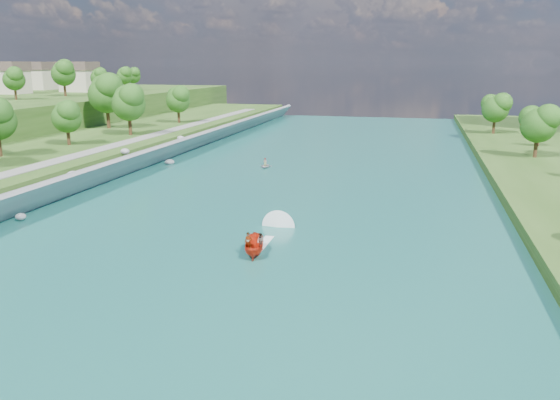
# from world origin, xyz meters

# --- Properties ---
(ground) EXTENTS (260.00, 260.00, 0.00)m
(ground) POSITION_xyz_m (0.00, 0.00, 0.00)
(ground) COLOR #2D5119
(ground) RESTS_ON ground
(river_water) EXTENTS (55.00, 240.00, 0.10)m
(river_water) POSITION_xyz_m (0.00, 20.00, 0.05)
(river_water) COLOR #185C5E
(river_water) RESTS_ON ground
(ridge_west) EXTENTS (60.00, 120.00, 9.00)m
(ridge_west) POSITION_xyz_m (-82.50, 95.00, 4.50)
(ridge_west) COLOR #2D5119
(ridge_west) RESTS_ON ground
(riprap_bank) EXTENTS (5.15, 236.00, 4.51)m
(riprap_bank) POSITION_xyz_m (-25.87, 18.93, 1.81)
(riprap_bank) COLOR slate
(riprap_bank) RESTS_ON ground
(riverside_path) EXTENTS (3.00, 200.00, 0.10)m
(riverside_path) POSITION_xyz_m (-32.50, 20.00, 3.55)
(riverside_path) COLOR gray
(riverside_path) RESTS_ON berm_west
(ridge_houses) EXTENTS (29.50, 29.50, 8.40)m
(ridge_houses) POSITION_xyz_m (-88.67, 100.00, 13.31)
(ridge_houses) COLOR beige
(ridge_houses) RESTS_ON ridge_west
(trees_ridge) EXTENTS (10.47, 55.55, 10.34)m
(trees_ridge) POSITION_xyz_m (-68.47, 90.71, 13.45)
(trees_ridge) COLOR #165115
(trees_ridge) RESTS_ON ridge_west
(motorboat) EXTENTS (3.60, 19.13, 2.19)m
(motorboat) POSITION_xyz_m (3.15, 7.64, 0.84)
(motorboat) COLOR red
(motorboat) RESTS_ON river_water
(raft) EXTENTS (2.45, 3.15, 1.58)m
(raft) POSITION_xyz_m (-7.46, 47.66, 0.46)
(raft) COLOR #999BA1
(raft) RESTS_ON river_water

